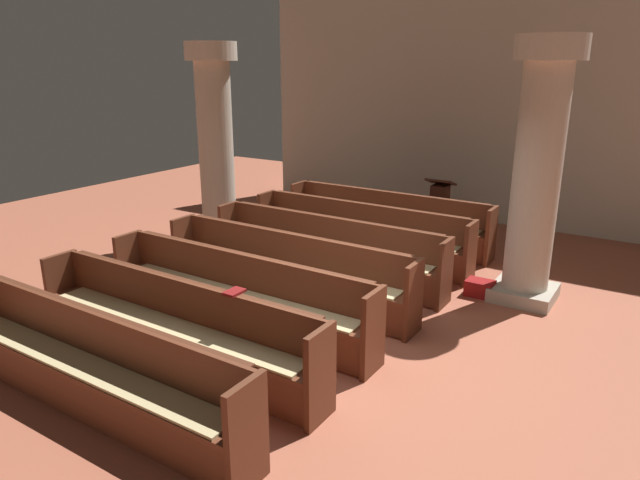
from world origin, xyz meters
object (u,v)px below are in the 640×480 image
object	(u,v)px
pew_row_2	(326,248)
pew_row_6	(90,364)
pillar_far_side	(216,142)
lectern	(439,212)
pew_row_1	(359,231)
pillar_aisle_side	(537,170)
pew_row_5	(173,323)
pew_row_4	(236,292)
pew_row_3	(286,267)
hymn_book	(234,292)
kneeler_box_red	(480,288)
pew_row_0	(387,218)

from	to	relation	value
pew_row_2	pew_row_6	distance (m)	3.95
pillar_far_side	lectern	distance (m)	4.12
pew_row_2	pew_row_1	bearing A→B (deg)	90.00
pew_row_1	pillar_aisle_side	size ratio (longest dim) A/B	1.10
pew_row_5	pew_row_6	distance (m)	0.99
pew_row_1	pillar_far_side	world-z (taller)	pillar_far_side
pew_row_5	pillar_far_side	distance (m)	4.57
pew_row_4	pillar_aisle_side	size ratio (longest dim) A/B	1.10
pew_row_3	pew_row_6	bearing A→B (deg)	-90.00
pew_row_5	pew_row_1	bearing A→B (deg)	90.00
pew_row_3	pew_row_5	xyz separation A→B (m)	(0.00, -1.97, 0.00)
pillar_far_side	hymn_book	bearing A→B (deg)	-45.85
hymn_book	kneeler_box_red	size ratio (longest dim) A/B	0.56
pew_row_0	pew_row_3	size ratio (longest dim) A/B	1.00
pew_row_4	hymn_book	xyz separation A→B (m)	(0.69, -0.80, 0.43)
pew_row_1	pew_row_3	size ratio (longest dim) A/B	1.00
hymn_book	pew_row_4	bearing A→B (deg)	130.83
pew_row_3	pew_row_5	distance (m)	1.97
kneeler_box_red	pew_row_2	bearing A→B (deg)	-164.29
pew_row_2	pew_row_0	bearing A→B (deg)	90.00
pew_row_1	lectern	world-z (taller)	lectern
pew_row_3	lectern	bearing A→B (deg)	81.29
pew_row_1	pew_row_5	world-z (taller)	same
pew_row_3	hymn_book	bearing A→B (deg)	-68.89
pew_row_6	kneeler_box_red	distance (m)	5.02
pew_row_1	pillar_far_side	bearing A→B (deg)	-171.34
pew_row_1	hymn_book	size ratio (longest dim) A/B	17.75
pew_row_0	kneeler_box_red	xyz separation A→B (m)	(2.10, -1.38, -0.37)
pew_row_0	pew_row_5	distance (m)	4.93
kneeler_box_red	pew_row_0	bearing A→B (deg)	146.69
pillar_far_side	hymn_book	size ratio (longest dim) A/B	16.16
lectern	kneeler_box_red	bearing A→B (deg)	-56.67
pew_row_0	pew_row_4	xyz separation A→B (m)	(0.00, -3.95, 0.00)
pew_row_0	kneeler_box_red	bearing A→B (deg)	-33.31
pew_row_4	lectern	world-z (taller)	lectern
pew_row_1	pew_row_2	size ratio (longest dim) A/B	1.00
pew_row_1	pew_row_2	xyz separation A→B (m)	(0.00, -0.99, 0.00)
pew_row_5	lectern	distance (m)	5.88
pew_row_4	pillar_far_side	distance (m)	3.85
pew_row_1	pew_row_5	size ratio (longest dim) A/B	1.00
pew_row_1	pillar_aisle_side	xyz separation A→B (m)	(2.63, -0.18, 1.27)
pew_row_2	lectern	distance (m)	2.95
pew_row_5	pew_row_6	size ratio (longest dim) A/B	1.00
pillar_aisle_side	hymn_book	size ratio (longest dim) A/B	16.16
pew_row_6	pillar_far_side	distance (m)	5.37
pew_row_0	kneeler_box_red	size ratio (longest dim) A/B	10.02
pew_row_5	hymn_book	world-z (taller)	hymn_book
hymn_book	kneeler_box_red	world-z (taller)	hymn_book
pew_row_5	kneeler_box_red	size ratio (longest dim) A/B	10.02
pew_row_4	lectern	size ratio (longest dim) A/B	3.41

